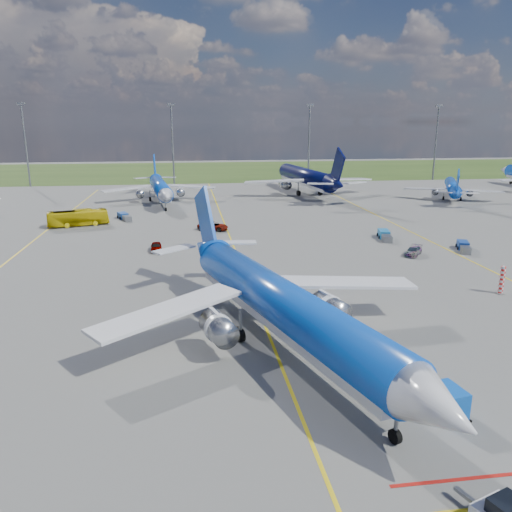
{
  "coord_description": "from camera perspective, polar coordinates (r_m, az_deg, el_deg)",
  "views": [
    {
      "loc": [
        -6.51,
        -37.86,
        17.57
      ],
      "look_at": [
        0.45,
        12.03,
        4.0
      ],
      "focal_mm": 35.0,
      "sensor_mm": 36.0,
      "label": 1
    }
  ],
  "objects": [
    {
      "name": "ground",
      "position": [
        42.25,
        1.68,
        -9.51
      ],
      "size": [
        400.0,
        400.0,
        0.0
      ],
      "primitive_type": "plane",
      "color": "#595957",
      "rests_on": "ground"
    },
    {
      "name": "grass_strip",
      "position": [
        188.79,
        -6.01,
        9.66
      ],
      "size": [
        400.0,
        80.0,
        0.01
      ],
      "primitive_type": "cube",
      "color": "#2D4719",
      "rests_on": "ground"
    },
    {
      "name": "taxiway_lines",
      "position": [
        68.21,
        -2.05,
        0.15
      ],
      "size": [
        60.25,
        160.0,
        0.02
      ],
      "color": "yellow",
      "rests_on": "ground"
    },
    {
      "name": "floodlight_masts",
      "position": [
        148.87,
        -1.61,
        13.15
      ],
      "size": [
        202.2,
        0.5,
        22.7
      ],
      "color": "slate",
      "rests_on": "ground"
    },
    {
      "name": "warning_post",
      "position": [
        58.47,
        26.28,
        -2.48
      ],
      "size": [
        0.5,
        0.5,
        3.0
      ],
      "primitive_type": "cylinder",
      "color": "red",
      "rests_on": "ground"
    },
    {
      "name": "bg_jet_nnw",
      "position": [
        115.43,
        -10.8,
        6.06
      ],
      "size": [
        31.97,
        39.44,
        9.5
      ],
      "primitive_type": null,
      "rotation": [
        0.0,
        0.0,
        0.13
      ],
      "color": "#0D47BD",
      "rests_on": "ground"
    },
    {
      "name": "bg_jet_n",
      "position": [
        128.12,
        5.65,
        7.12
      ],
      "size": [
        39.76,
        49.48,
        12.05
      ],
      "primitive_type": null,
      "rotation": [
        0.0,
        0.0,
        3.25
      ],
      "color": "#060B39",
      "rests_on": "ground"
    },
    {
      "name": "bg_jet_ne",
      "position": [
        126.98,
        21.42,
        6.09
      ],
      "size": [
        33.91,
        37.31,
        7.94
      ],
      "primitive_type": null,
      "rotation": [
        0.0,
        0.0,
        2.7
      ],
      "color": "#0D47BD",
      "rests_on": "ground"
    },
    {
      "name": "main_airliner",
      "position": [
        40.88,
        2.93,
        -10.4
      ],
      "size": [
        41.95,
        48.39,
        10.74
      ],
      "primitive_type": null,
      "rotation": [
        0.0,
        0.0,
        0.3
      ],
      "color": "#0D47BD",
      "rests_on": "ground"
    },
    {
      "name": "uld_container",
      "position": [
        34.13,
        20.92,
        -15.27
      ],
      "size": [
        2.13,
        2.5,
        1.79
      ],
      "primitive_type": "cube",
      "rotation": [
        0.0,
        0.0,
        0.17
      ],
      "color": "blue",
      "rests_on": "ground"
    },
    {
      "name": "apron_bus",
      "position": [
        92.35,
        -19.68,
        4.13
      ],
      "size": [
        10.53,
        5.14,
        2.86
      ],
      "primitive_type": "imported",
      "rotation": [
        0.0,
        0.0,
        1.85
      ],
      "color": "gold",
      "rests_on": "ground"
    },
    {
      "name": "service_car_a",
      "position": [
        71.32,
        -11.34,
        1.04
      ],
      "size": [
        1.66,
        3.77,
        1.26
      ],
      "primitive_type": "imported",
      "rotation": [
        0.0,
        0.0,
        0.04
      ],
      "color": "#999999",
      "rests_on": "ground"
    },
    {
      "name": "service_car_b",
      "position": [
        83.87,
        -4.93,
        3.43
      ],
      "size": [
        5.64,
        4.23,
        1.42
      ],
      "primitive_type": "imported",
      "rotation": [
        0.0,
        0.0,
        1.15
      ],
      "color": "#999999",
      "rests_on": "ground"
    },
    {
      "name": "service_car_c",
      "position": [
        71.13,
        17.54,
        0.55
      ],
      "size": [
        3.85,
        4.19,
        1.18
      ],
      "primitive_type": "imported",
      "rotation": [
        0.0,
        0.0,
        -0.69
      ],
      "color": "#999999",
      "rests_on": "ground"
    },
    {
      "name": "baggage_tug_w",
      "position": [
        76.35,
        22.66,
        0.99
      ],
      "size": [
        3.0,
        5.04,
        1.1
      ],
      "rotation": [
        0.0,
        0.0,
        -0.37
      ],
      "color": "navy",
      "rests_on": "ground"
    },
    {
      "name": "baggage_tug_c",
      "position": [
        96.22,
        -14.82,
        4.38
      ],
      "size": [
        3.17,
        5.18,
        1.13
      ],
      "rotation": [
        0.0,
        0.0,
        0.39
      ],
      "color": "navy",
      "rests_on": "ground"
    },
    {
      "name": "baggage_tug_e",
      "position": [
        79.8,
        14.51,
        2.29
      ],
      "size": [
        2.52,
        5.55,
        1.2
      ],
      "rotation": [
        0.0,
        0.0,
        -0.21
      ],
      "color": "#1C6BA8",
      "rests_on": "ground"
    }
  ]
}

